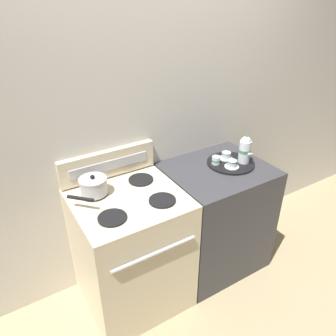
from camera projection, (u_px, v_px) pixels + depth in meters
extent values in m
plane|color=tan|center=(177.00, 274.00, 2.69)|extent=(6.00, 6.00, 0.00)
cube|color=beige|center=(153.00, 137.00, 2.42)|extent=(6.00, 0.05, 2.20)
cube|color=beige|center=(132.00, 251.00, 2.30)|extent=(0.70, 0.65, 0.90)
cylinder|color=silver|center=(155.00, 254.00, 1.92)|extent=(0.56, 0.02, 0.02)
cylinder|color=black|center=(95.00, 194.00, 2.11)|extent=(0.17, 0.17, 0.01)
cylinder|color=black|center=(141.00, 180.00, 2.26)|extent=(0.17, 0.17, 0.01)
cylinder|color=black|center=(112.00, 218.00, 1.89)|extent=(0.17, 0.17, 0.01)
cylinder|color=black|center=(162.00, 200.00, 2.05)|extent=(0.17, 0.17, 0.01)
cube|color=beige|center=(108.00, 164.00, 2.25)|extent=(0.69, 0.05, 0.19)
cube|color=#B7B7BC|center=(110.00, 165.00, 2.23)|extent=(0.56, 0.01, 0.07)
cube|color=#38383D|center=(214.00, 217.00, 2.64)|extent=(0.75, 0.65, 0.90)
cylinder|color=#B7B7BC|center=(94.00, 187.00, 2.08)|extent=(0.17, 0.17, 0.10)
cylinder|color=#B7B7BC|center=(93.00, 179.00, 2.06)|extent=(0.18, 0.18, 0.01)
sphere|color=black|center=(92.00, 177.00, 2.05)|extent=(0.03, 0.03, 0.03)
cylinder|color=black|center=(80.00, 198.00, 1.93)|extent=(0.13, 0.14, 0.02)
cylinder|color=black|center=(231.00, 163.00, 2.47)|extent=(0.36, 0.36, 0.01)
cylinder|color=silver|center=(245.00, 152.00, 2.43)|extent=(0.09, 0.09, 0.17)
cylinder|color=#427A4C|center=(245.00, 151.00, 2.43)|extent=(0.09, 0.09, 0.02)
sphere|color=silver|center=(246.00, 141.00, 2.39)|extent=(0.07, 0.07, 0.07)
sphere|color=#427A4C|center=(247.00, 135.00, 2.37)|extent=(0.02, 0.02, 0.02)
cone|color=silver|center=(251.00, 154.00, 2.38)|extent=(0.03, 0.07, 0.05)
cylinder|color=silver|center=(226.00, 158.00, 2.52)|extent=(0.11, 0.11, 0.01)
cylinder|color=silver|center=(226.00, 155.00, 2.50)|extent=(0.07, 0.07, 0.05)
cylinder|color=#427A4C|center=(226.00, 153.00, 2.49)|extent=(0.07, 0.07, 0.01)
cylinder|color=silver|center=(232.00, 167.00, 2.40)|extent=(0.11, 0.11, 0.01)
cylinder|color=silver|center=(232.00, 163.00, 2.39)|extent=(0.07, 0.07, 0.05)
cylinder|color=#427A4C|center=(232.00, 161.00, 2.38)|extent=(0.07, 0.07, 0.01)
cylinder|color=silver|center=(216.00, 160.00, 2.43)|extent=(0.06, 0.06, 0.06)
cylinder|color=#427A4C|center=(216.00, 160.00, 2.43)|extent=(0.06, 0.06, 0.01)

